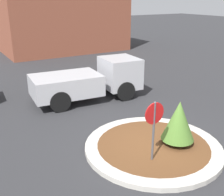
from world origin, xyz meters
name	(u,v)px	position (x,y,z in m)	size (l,w,h in m)	color
ground_plane	(153,149)	(0.00, 0.00, 0.00)	(120.00, 120.00, 0.00)	#2D2D30
traffic_island	(153,147)	(0.00, 0.00, 0.08)	(4.72, 4.72, 0.17)	#BCB7AD
stop_sign	(154,122)	(-0.62, -0.71, 1.45)	(0.69, 0.07, 2.10)	#4C4C51
island_shrub	(179,121)	(0.75, -0.37, 1.05)	(1.13, 1.13, 1.57)	brown
utility_truck	(91,80)	(0.49, 5.62, 1.03)	(5.64, 2.56, 2.00)	#B2B2B7
storefront_building	(64,11)	(4.69, 19.28, 3.71)	(11.27, 6.07, 7.41)	brown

